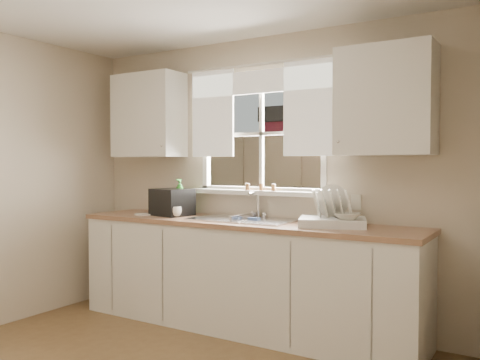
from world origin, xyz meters
The scene contains 19 objects.
room_walls centered at (0.00, -0.07, 1.24)m, with size 3.62×4.02×2.50m.
window centered at (0.00, 2.00, 1.49)m, with size 1.38×0.16×1.06m.
curtains centered at (0.00, 1.95, 1.93)m, with size 1.50×0.03×0.81m.
base_cabinets centered at (0.00, 1.68, 0.43)m, with size 3.00×0.62×0.87m, color silver.
countertop centered at (0.00, 1.68, 0.89)m, with size 3.04×0.65×0.04m, color #8D6346.
upper_cabinet_left centered at (-1.15, 1.82, 1.85)m, with size 0.70×0.33×0.80m, color silver.
upper_cabinet_right centered at (1.15, 1.82, 1.85)m, with size 0.70×0.33×0.80m, color silver.
wall_outlet centered at (0.88, 1.99, 1.08)m, with size 0.08×0.01×0.12m, color beige.
sill_jars centered at (0.03, 1.94, 1.18)m, with size 0.30×0.04×0.06m.
backyard centered at (0.58, 8.42, 3.46)m, with size 20.00×10.00×6.13m.
sink centered at (0.00, 1.71, 0.84)m, with size 0.88×0.52×0.40m.
dish_rack centered at (0.79, 1.72, 0.98)m, with size 0.59×0.52×0.31m.
bowl centered at (0.92, 1.67, 1.00)m, with size 0.19×0.19×0.05m, color silver.
soap_bottle_a centered at (-0.75, 1.79, 1.08)m, with size 0.13×0.13×0.33m, color green.
soap_bottle_b centered at (-1.03, 1.77, 0.99)m, with size 0.08×0.08×0.17m, color #3140B7.
soap_bottle_c centered at (-0.93, 1.78, 0.98)m, with size 0.11×0.11×0.14m, color beige.
saucer centered at (-1.01, 1.60, 0.92)m, with size 0.18×0.18×0.01m, color white.
cup centered at (-0.64, 1.59, 0.96)m, with size 0.12×0.12×0.10m, color beige.
black_appliance centered at (-0.76, 1.69, 1.03)m, with size 0.33×0.29×0.24m, color black.
Camera 1 is at (2.20, -1.94, 1.40)m, focal length 38.00 mm.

